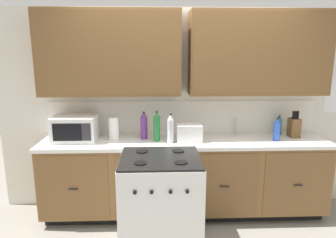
{
  "coord_description": "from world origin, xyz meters",
  "views": [
    {
      "loc": [
        -0.33,
        -3.04,
        1.91
      ],
      "look_at": [
        -0.2,
        0.27,
        1.17
      ],
      "focal_mm": 32.72,
      "sensor_mm": 36.0,
      "label": 1
    }
  ],
  "objects_px": {
    "microwave": "(75,128)",
    "bottle_teal": "(279,126)",
    "bottle_clear": "(171,129)",
    "paper_towel_roll": "(114,128)",
    "bottle_violet": "(144,126)",
    "bottle_blue": "(277,129)",
    "knife_block": "(294,127)",
    "bottle_green": "(157,127)",
    "toaster": "(189,133)",
    "stove_range": "(161,203)"
  },
  "relations": [
    {
      "from": "microwave",
      "to": "bottle_violet",
      "type": "xyz_separation_m",
      "value": [
        0.77,
        0.03,
        0.01
      ]
    },
    {
      "from": "bottle_violet",
      "to": "bottle_blue",
      "type": "bearing_deg",
      "value": -4.75
    },
    {
      "from": "stove_range",
      "to": "bottle_clear",
      "type": "height_order",
      "value": "bottle_clear"
    },
    {
      "from": "bottle_teal",
      "to": "bottle_clear",
      "type": "distance_m",
      "value": 1.34
    },
    {
      "from": "bottle_violet",
      "to": "bottle_green",
      "type": "distance_m",
      "value": 0.17
    },
    {
      "from": "bottle_clear",
      "to": "bottle_blue",
      "type": "distance_m",
      "value": 1.2
    },
    {
      "from": "paper_towel_roll",
      "to": "bottle_clear",
      "type": "bearing_deg",
      "value": -13.7
    },
    {
      "from": "microwave",
      "to": "bottle_blue",
      "type": "relative_size",
      "value": 1.84
    },
    {
      "from": "toaster",
      "to": "bottle_green",
      "type": "height_order",
      "value": "bottle_green"
    },
    {
      "from": "toaster",
      "to": "knife_block",
      "type": "relative_size",
      "value": 0.9
    },
    {
      "from": "paper_towel_roll",
      "to": "bottle_violet",
      "type": "xyz_separation_m",
      "value": [
        0.34,
        0.02,
        0.02
      ]
    },
    {
      "from": "microwave",
      "to": "bottle_clear",
      "type": "xyz_separation_m",
      "value": [
        1.07,
        -0.14,
        0.02
      ]
    },
    {
      "from": "bottle_teal",
      "to": "bottle_violet",
      "type": "bearing_deg",
      "value": -176.39
    },
    {
      "from": "toaster",
      "to": "knife_block",
      "type": "bearing_deg",
      "value": 6.18
    },
    {
      "from": "stove_range",
      "to": "microwave",
      "type": "xyz_separation_m",
      "value": [
        -0.95,
        0.66,
        0.59
      ]
    },
    {
      "from": "paper_towel_roll",
      "to": "bottle_violet",
      "type": "bearing_deg",
      "value": 2.82
    },
    {
      "from": "paper_towel_roll",
      "to": "bottle_green",
      "type": "xyz_separation_m",
      "value": [
        0.49,
        -0.07,
        0.03
      ]
    },
    {
      "from": "bottle_violet",
      "to": "bottle_clear",
      "type": "bearing_deg",
      "value": -30.07
    },
    {
      "from": "stove_range",
      "to": "bottle_clear",
      "type": "relative_size",
      "value": 2.9
    },
    {
      "from": "paper_towel_roll",
      "to": "stove_range",
      "type": "bearing_deg",
      "value": -52.49
    },
    {
      "from": "stove_range",
      "to": "bottle_teal",
      "type": "relative_size",
      "value": 4.0
    },
    {
      "from": "bottle_violet",
      "to": "bottle_teal",
      "type": "xyz_separation_m",
      "value": [
        1.61,
        0.1,
        -0.04
      ]
    },
    {
      "from": "paper_towel_roll",
      "to": "bottle_green",
      "type": "bearing_deg",
      "value": -8.34
    },
    {
      "from": "bottle_blue",
      "to": "bottle_teal",
      "type": "bearing_deg",
      "value": 63.26
    },
    {
      "from": "stove_range",
      "to": "knife_block",
      "type": "relative_size",
      "value": 3.06
    },
    {
      "from": "paper_towel_roll",
      "to": "bottle_violet",
      "type": "distance_m",
      "value": 0.34
    },
    {
      "from": "bottle_green",
      "to": "paper_towel_roll",
      "type": "bearing_deg",
      "value": 171.66
    },
    {
      "from": "bottle_teal",
      "to": "bottle_green",
      "type": "relative_size",
      "value": 0.7
    },
    {
      "from": "microwave",
      "to": "bottle_violet",
      "type": "height_order",
      "value": "bottle_violet"
    },
    {
      "from": "knife_block",
      "to": "bottle_green",
      "type": "bearing_deg",
      "value": -176.41
    },
    {
      "from": "microwave",
      "to": "bottle_teal",
      "type": "bearing_deg",
      "value": 3.1
    },
    {
      "from": "knife_block",
      "to": "bottle_teal",
      "type": "relative_size",
      "value": 1.31
    },
    {
      "from": "paper_towel_roll",
      "to": "bottle_teal",
      "type": "height_order",
      "value": "paper_towel_roll"
    },
    {
      "from": "toaster",
      "to": "bottle_violet",
      "type": "relative_size",
      "value": 0.89
    },
    {
      "from": "bottle_violet",
      "to": "microwave",
      "type": "bearing_deg",
      "value": -177.97
    },
    {
      "from": "toaster",
      "to": "bottle_green",
      "type": "xyz_separation_m",
      "value": [
        -0.36,
        0.03,
        0.07
      ]
    },
    {
      "from": "toaster",
      "to": "bottle_teal",
      "type": "distance_m",
      "value": 1.12
    },
    {
      "from": "microwave",
      "to": "bottle_teal",
      "type": "xyz_separation_m",
      "value": [
        2.38,
        0.13,
        -0.02
      ]
    },
    {
      "from": "microwave",
      "to": "toaster",
      "type": "height_order",
      "value": "microwave"
    },
    {
      "from": "bottle_violet",
      "to": "bottle_green",
      "type": "relative_size",
      "value": 0.93
    },
    {
      "from": "stove_range",
      "to": "bottle_teal",
      "type": "xyz_separation_m",
      "value": [
        1.43,
        0.79,
        0.57
      ]
    },
    {
      "from": "paper_towel_roll",
      "to": "bottle_green",
      "type": "height_order",
      "value": "bottle_green"
    },
    {
      "from": "bottle_violet",
      "to": "bottle_blue",
      "type": "distance_m",
      "value": 1.5
    },
    {
      "from": "knife_block",
      "to": "bottle_green",
      "type": "relative_size",
      "value": 0.92
    },
    {
      "from": "microwave",
      "to": "bottle_green",
      "type": "xyz_separation_m",
      "value": [
        0.92,
        -0.06,
        0.02
      ]
    },
    {
      "from": "paper_towel_roll",
      "to": "bottle_blue",
      "type": "bearing_deg",
      "value": -3.36
    },
    {
      "from": "bottle_teal",
      "to": "bottle_clear",
      "type": "bearing_deg",
      "value": -168.23
    },
    {
      "from": "bottle_green",
      "to": "bottle_teal",
      "type": "bearing_deg",
      "value": 7.39
    },
    {
      "from": "stove_range",
      "to": "bottle_teal",
      "type": "height_order",
      "value": "bottle_teal"
    },
    {
      "from": "bottle_clear",
      "to": "stove_range",
      "type": "bearing_deg",
      "value": -102.97
    }
  ]
}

